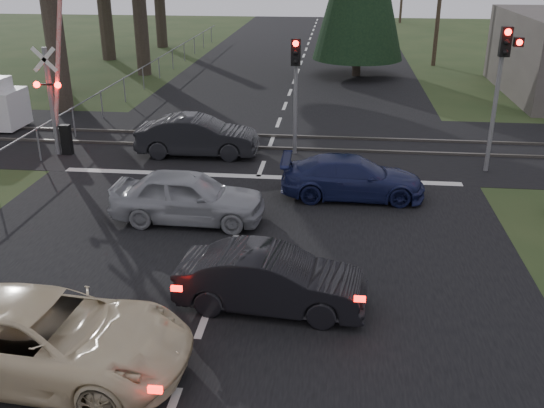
# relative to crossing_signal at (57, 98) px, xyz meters

# --- Properties ---
(ground) EXTENTS (120.00, 120.00, 0.00)m
(ground) POSITION_rel_crossing_signal_xyz_m (7.27, -9.79, -2.06)
(ground) COLOR #273A1A
(ground) RESTS_ON ground
(road) EXTENTS (14.00, 100.00, 0.01)m
(road) POSITION_rel_crossing_signal_xyz_m (7.27, 0.21, -2.05)
(road) COLOR black
(road) RESTS_ON ground
(rail_corridor) EXTENTS (120.00, 8.00, 0.01)m
(rail_corridor) POSITION_rel_crossing_signal_xyz_m (7.27, 2.21, -2.05)
(rail_corridor) COLOR black
(rail_corridor) RESTS_ON ground
(stop_line) EXTENTS (13.00, 0.35, 0.00)m
(stop_line) POSITION_rel_crossing_signal_xyz_m (7.27, -1.59, -2.05)
(stop_line) COLOR silver
(stop_line) RESTS_ON ground
(rail_near) EXTENTS (120.00, 0.12, 0.10)m
(rail_near) POSITION_rel_crossing_signal_xyz_m (7.27, 1.41, -2.01)
(rail_near) COLOR #59544C
(rail_near) RESTS_ON ground
(rail_far) EXTENTS (120.00, 0.12, 0.10)m
(rail_far) POSITION_rel_crossing_signal_xyz_m (7.27, 3.01, -2.01)
(rail_far) COLOR #59544C
(rail_far) RESTS_ON ground
(crossing_signal) EXTENTS (1.62, 0.38, 6.96)m
(crossing_signal) POSITION_rel_crossing_signal_xyz_m (0.00, 0.00, 0.00)
(crossing_signal) COLOR slate
(crossing_signal) RESTS_ON ground
(traffic_signal_right) EXTENTS (0.68, 0.48, 4.70)m
(traffic_signal_right) POSITION_rel_crossing_signal_xyz_m (14.82, -0.31, 1.26)
(traffic_signal_right) COLOR slate
(traffic_signal_right) RESTS_ON ground
(traffic_signal_center) EXTENTS (0.32, 0.48, 4.10)m
(traffic_signal_center) POSITION_rel_crossing_signal_xyz_m (8.27, 0.89, 0.75)
(traffic_signal_center) COLOR slate
(traffic_signal_center) RESTS_ON ground
(fence_left) EXTENTS (0.10, 36.00, 1.20)m
(fence_left) POSITION_rel_crossing_signal_xyz_m (-0.53, 12.71, -2.06)
(fence_left) COLOR slate
(fence_left) RESTS_ON ground
(cream_coupe) EXTENTS (5.21, 2.67, 1.41)m
(cream_coupe) POSITION_rel_crossing_signal_xyz_m (4.92, -11.77, -1.35)
(cream_coupe) COLOR beige
(cream_coupe) RESTS_ON ground
(dark_hatchback) EXTENTS (3.95, 1.65, 1.27)m
(dark_hatchback) POSITION_rel_crossing_signal_xyz_m (8.55, -9.30, -1.42)
(dark_hatchback) COLOR black
(dark_hatchback) RESTS_ON ground
(silver_car) EXTENTS (4.17, 1.75, 1.41)m
(silver_car) POSITION_rel_crossing_signal_xyz_m (5.85, -5.22, -1.35)
(silver_car) COLOR #929499
(silver_car) RESTS_ON ground
(blue_sedan) EXTENTS (4.27, 1.80, 1.23)m
(blue_sedan) POSITION_rel_crossing_signal_xyz_m (10.28, -2.99, -1.44)
(blue_sedan) COLOR #181E48
(blue_sedan) RESTS_ON ground
(dark_car_far) EXTENTS (4.33, 1.62, 1.41)m
(dark_car_far) POSITION_rel_crossing_signal_xyz_m (4.84, 0.43, -1.35)
(dark_car_far) COLOR black
(dark_car_far) RESTS_ON ground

